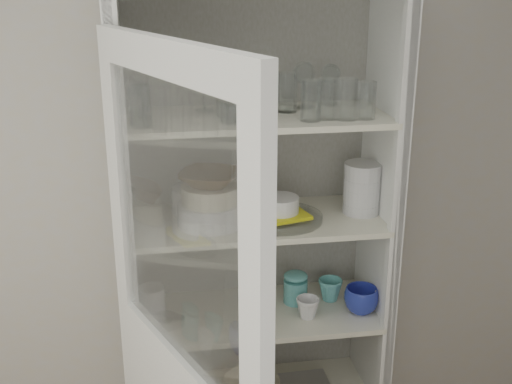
# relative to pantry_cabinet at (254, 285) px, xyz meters

# --- Properties ---
(wall_back) EXTENTS (3.60, 0.02, 2.60)m
(wall_back) POSITION_rel_pantry_cabinet_xyz_m (-0.20, 0.16, 0.36)
(wall_back) COLOR #B0B0B0
(wall_back) RESTS_ON ground
(pantry_cabinet) EXTENTS (1.00, 0.45, 2.10)m
(pantry_cabinet) POSITION_rel_pantry_cabinet_xyz_m (0.00, 0.00, 0.00)
(pantry_cabinet) COLOR silver
(pantry_cabinet) RESTS_ON floor
(tumbler_0) EXTENTS (0.07, 0.07, 0.14)m
(tumbler_0) POSITION_rel_pantry_cabinet_xyz_m (-0.41, -0.19, 0.79)
(tumbler_0) COLOR silver
(tumbler_0) RESTS_ON shelf_glass
(tumbler_1) EXTENTS (0.08, 0.08, 0.14)m
(tumbler_1) POSITION_rel_pantry_cabinet_xyz_m (-0.40, -0.20, 0.79)
(tumbler_1) COLOR silver
(tumbler_1) RESTS_ON shelf_glass
(tumbler_2) EXTENTS (0.09, 0.09, 0.14)m
(tumbler_2) POSITION_rel_pantry_cabinet_xyz_m (-0.09, -0.17, 0.79)
(tumbler_2) COLOR silver
(tumbler_2) RESTS_ON shelf_glass
(tumbler_3) EXTENTS (0.08, 0.08, 0.15)m
(tumbler_3) POSITION_rel_pantry_cabinet_xyz_m (-0.10, -0.18, 0.80)
(tumbler_3) COLOR silver
(tumbler_3) RESTS_ON shelf_glass
(tumbler_4) EXTENTS (0.08, 0.08, 0.14)m
(tumbler_4) POSITION_rel_pantry_cabinet_xyz_m (0.23, -0.18, 0.79)
(tumbler_4) COLOR silver
(tumbler_4) RESTS_ON shelf_glass
(tumbler_5) EXTENTS (0.08, 0.08, 0.13)m
(tumbler_5) POSITION_rel_pantry_cabinet_xyz_m (0.37, -0.20, 0.79)
(tumbler_5) COLOR silver
(tumbler_5) RESTS_ON shelf_glass
(tumbler_6) EXTENTS (0.08, 0.08, 0.14)m
(tumbler_6) POSITION_rel_pantry_cabinet_xyz_m (0.30, -0.20, 0.79)
(tumbler_6) COLOR silver
(tumbler_6) RESTS_ON shelf_glass
(tumbler_7) EXTENTS (0.09, 0.09, 0.14)m
(tumbler_7) POSITION_rel_pantry_cabinet_xyz_m (-0.41, -0.05, 0.79)
(tumbler_7) COLOR silver
(tumbler_7) RESTS_ON shelf_glass
(tumbler_8) EXTENTS (0.08, 0.08, 0.14)m
(tumbler_8) POSITION_rel_pantry_cabinet_xyz_m (-0.11, -0.07, 0.79)
(tumbler_8) COLOR silver
(tumbler_8) RESTS_ON shelf_glass
(tumbler_9) EXTENTS (0.08, 0.08, 0.12)m
(tumbler_9) POSITION_rel_pantry_cabinet_xyz_m (-0.03, -0.09, 0.78)
(tumbler_9) COLOR silver
(tumbler_9) RESTS_ON shelf_glass
(tumbler_10) EXTENTS (0.08, 0.08, 0.15)m
(tumbler_10) POSITION_rel_pantry_cabinet_xyz_m (-0.01, -0.08, 0.80)
(tumbler_10) COLOR silver
(tumbler_10) RESTS_ON shelf_glass
(tumbler_11) EXTENTS (0.09, 0.09, 0.14)m
(tumbler_11) POSITION_rel_pantry_cabinet_xyz_m (0.12, -0.04, 0.79)
(tumbler_11) COLOR silver
(tumbler_11) RESTS_ON shelf_glass
(goblet_0) EXTENTS (0.08, 0.08, 0.18)m
(goblet_0) POSITION_rel_pantry_cabinet_xyz_m (-0.18, 0.01, 0.81)
(goblet_0) COLOR silver
(goblet_0) RESTS_ON shelf_glass
(goblet_1) EXTENTS (0.07, 0.07, 0.15)m
(goblet_1) POSITION_rel_pantry_cabinet_xyz_m (-0.08, 0.06, 0.80)
(goblet_1) COLOR silver
(goblet_1) RESTS_ON shelf_glass
(goblet_2) EXTENTS (0.08, 0.08, 0.19)m
(goblet_2) POSITION_rel_pantry_cabinet_xyz_m (0.19, 0.02, 0.82)
(goblet_2) COLOR silver
(goblet_2) RESTS_ON shelf_glass
(goblet_3) EXTENTS (0.08, 0.08, 0.17)m
(goblet_3) POSITION_rel_pantry_cabinet_xyz_m (0.31, 0.06, 0.81)
(goblet_3) COLOR silver
(goblet_3) RESTS_ON shelf_glass
(plate_stack_front) EXTENTS (0.25, 0.25, 0.08)m
(plate_stack_front) POSITION_rel_pantry_cabinet_xyz_m (-0.17, -0.10, 0.36)
(plate_stack_front) COLOR silver
(plate_stack_front) RESTS_ON shelf_plates
(plate_stack_back) EXTENTS (0.19, 0.19, 0.10)m
(plate_stack_back) POSITION_rel_pantry_cabinet_xyz_m (-0.22, 0.04, 0.37)
(plate_stack_back) COLOR silver
(plate_stack_back) RESTS_ON shelf_plates
(cream_bowl) EXTENTS (0.28, 0.28, 0.07)m
(cream_bowl) POSITION_rel_pantry_cabinet_xyz_m (-0.17, -0.10, 0.44)
(cream_bowl) COLOR beige
(cream_bowl) RESTS_ON plate_stack_front
(terracotta_bowl) EXTENTS (0.28, 0.28, 0.05)m
(terracotta_bowl) POSITION_rel_pantry_cabinet_xyz_m (-0.17, -0.10, 0.50)
(terracotta_bowl) COLOR #432B16
(terracotta_bowl) RESTS_ON cream_bowl
(glass_platter) EXTENTS (0.42, 0.42, 0.02)m
(glass_platter) POSITION_rel_pantry_cabinet_xyz_m (0.09, -0.10, 0.33)
(glass_platter) COLOR silver
(glass_platter) RESTS_ON shelf_plates
(yellow_trivet) EXTENTS (0.23, 0.23, 0.01)m
(yellow_trivet) POSITION_rel_pantry_cabinet_xyz_m (0.09, -0.10, 0.35)
(yellow_trivet) COLOR gold
(yellow_trivet) RESTS_ON glass_platter
(white_ramekin) EXTENTS (0.18, 0.18, 0.06)m
(white_ramekin) POSITION_rel_pantry_cabinet_xyz_m (0.09, -0.10, 0.38)
(white_ramekin) COLOR silver
(white_ramekin) RESTS_ON yellow_trivet
(grey_bowl_stack) EXTENTS (0.14, 0.14, 0.20)m
(grey_bowl_stack) POSITION_rel_pantry_cabinet_xyz_m (0.41, -0.08, 0.42)
(grey_bowl_stack) COLOR #B9B9B9
(grey_bowl_stack) RESTS_ON shelf_plates
(mug_blue) EXTENTS (0.17, 0.17, 0.11)m
(mug_blue) POSITION_rel_pantry_cabinet_xyz_m (0.41, -0.15, -0.03)
(mug_blue) COLOR navy
(mug_blue) RESTS_ON shelf_mugs
(mug_teal) EXTENTS (0.12, 0.12, 0.09)m
(mug_teal) POSITION_rel_pantry_cabinet_xyz_m (0.31, -0.03, -0.03)
(mug_teal) COLOR #1E7B7D
(mug_teal) RESTS_ON shelf_mugs
(mug_white) EXTENTS (0.11, 0.11, 0.08)m
(mug_white) POSITION_rel_pantry_cabinet_xyz_m (0.19, -0.15, -0.04)
(mug_white) COLOR silver
(mug_white) RESTS_ON shelf_mugs
(teal_jar) EXTENTS (0.10, 0.10, 0.12)m
(teal_jar) POSITION_rel_pantry_cabinet_xyz_m (0.17, -0.02, -0.02)
(teal_jar) COLOR #1E7B7D
(teal_jar) RESTS_ON shelf_mugs
(measuring_cups) EXTENTS (0.10, 0.10, 0.04)m
(measuring_cups) POSITION_rel_pantry_cabinet_xyz_m (-0.36, -0.13, -0.06)
(measuring_cups) COLOR silver
(measuring_cups) RESTS_ON shelf_mugs
(white_canister) EXTENTS (0.12, 0.12, 0.12)m
(white_canister) POSITION_rel_pantry_cabinet_xyz_m (-0.41, -0.04, -0.02)
(white_canister) COLOR silver
(white_canister) RESTS_ON shelf_mugs
(tumbler_12) EXTENTS (0.07, 0.07, 0.13)m
(tumbler_12) POSITION_rel_pantry_cabinet_xyz_m (-0.00, -0.19, 0.79)
(tumbler_12) COLOR silver
(tumbler_12) RESTS_ON shelf_glass
(tumbler_13) EXTENTS (0.07, 0.07, 0.14)m
(tumbler_13) POSITION_rel_pantry_cabinet_xyz_m (0.17, -0.20, 0.79)
(tumbler_13) COLOR silver
(tumbler_13) RESTS_ON shelf_glass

